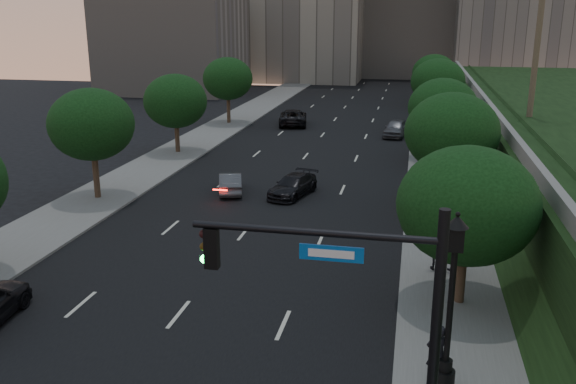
% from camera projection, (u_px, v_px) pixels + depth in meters
% --- Properties ---
extents(road_surface, '(16.00, 140.00, 0.02)m').
position_uv_depth(road_surface, '(301.00, 162.00, 46.23)').
color(road_surface, black).
rests_on(road_surface, ground).
extents(sidewalk_right, '(4.50, 140.00, 0.15)m').
position_uv_depth(sidewalk_right, '(440.00, 168.00, 44.21)').
color(sidewalk_right, slate).
rests_on(sidewalk_right, ground).
extents(sidewalk_left, '(4.50, 140.00, 0.15)m').
position_uv_depth(sidewalk_left, '(174.00, 155.00, 48.21)').
color(sidewalk_left, slate).
rests_on(sidewalk_left, ground).
extents(parapet_wall, '(0.35, 90.00, 0.70)m').
position_uv_depth(parapet_wall, '(495.00, 115.00, 40.50)').
color(parapet_wall, slate).
rests_on(parapet_wall, embankment).
extents(office_block_mid, '(22.00, 18.00, 26.00)m').
position_uv_depth(office_block_mid, '(408.00, 1.00, 109.08)').
color(office_block_mid, '#9A968D').
rests_on(office_block_mid, ground).
extents(office_block_filler, '(18.00, 16.00, 14.00)m').
position_uv_depth(office_block_filler, '(174.00, 42.00, 86.93)').
color(office_block_filler, '#9A968D').
rests_on(office_block_filler, ground).
extents(tree_right_a, '(5.20, 5.20, 6.24)m').
position_uv_depth(tree_right_a, '(467.00, 205.00, 22.42)').
color(tree_right_a, '#38281C').
rests_on(tree_right_a, ground).
extents(tree_right_b, '(5.20, 5.20, 6.74)m').
position_uv_depth(tree_right_b, '(452.00, 133.00, 33.56)').
color(tree_right_b, '#38281C').
rests_on(tree_right_b, ground).
extents(tree_right_c, '(5.20, 5.20, 6.24)m').
position_uv_depth(tree_right_c, '(443.00, 108.00, 45.91)').
color(tree_right_c, '#38281C').
rests_on(tree_right_c, ground).
extents(tree_right_d, '(5.20, 5.20, 6.74)m').
position_uv_depth(tree_right_d, '(438.00, 82.00, 58.93)').
color(tree_right_d, '#38281C').
rests_on(tree_right_d, ground).
extents(tree_right_e, '(5.20, 5.20, 6.24)m').
position_uv_depth(tree_right_e, '(434.00, 73.00, 73.17)').
color(tree_right_e, '#38281C').
rests_on(tree_right_e, ground).
extents(tree_left_b, '(5.00, 5.00, 6.71)m').
position_uv_depth(tree_left_b, '(91.00, 125.00, 35.68)').
color(tree_left_b, '#38281C').
rests_on(tree_left_b, ground).
extents(tree_left_c, '(5.00, 5.00, 6.34)m').
position_uv_depth(tree_left_c, '(175.00, 101.00, 48.00)').
color(tree_left_c, '#38281C').
rests_on(tree_left_c, ground).
extents(tree_left_d, '(5.00, 5.00, 6.71)m').
position_uv_depth(tree_left_d, '(228.00, 79.00, 61.05)').
color(tree_left_d, '#38281C').
rests_on(tree_left_d, ground).
extents(traffic_signal_mast, '(5.68, 0.56, 7.00)m').
position_uv_depth(traffic_signal_mast, '(384.00, 349.00, 13.46)').
color(traffic_signal_mast, black).
rests_on(traffic_signal_mast, ground).
extents(street_lamp, '(0.64, 0.64, 5.62)m').
position_uv_depth(street_lamp, '(450.00, 311.00, 17.41)').
color(street_lamp, black).
rests_on(street_lamp, ground).
extents(sedan_mid_left, '(2.46, 4.13, 1.29)m').
position_uv_depth(sedan_mid_left, '(230.00, 183.00, 38.20)').
color(sedan_mid_left, '#4D4F53').
rests_on(sedan_mid_left, ground).
extents(sedan_far_left, '(3.59, 6.13, 1.60)m').
position_uv_depth(sedan_far_left, '(293.00, 117.00, 61.45)').
color(sedan_far_left, black).
rests_on(sedan_far_left, ground).
extents(sedan_near_right, '(2.87, 4.73, 1.28)m').
position_uv_depth(sedan_near_right, '(293.00, 186.00, 37.48)').
color(sedan_near_right, black).
rests_on(sedan_near_right, ground).
extents(sedan_far_right, '(2.46, 4.79, 1.56)m').
position_uv_depth(sedan_far_right, '(396.00, 128.00, 55.73)').
color(sedan_far_right, '#55565C').
rests_on(sedan_far_right, ground).
extents(pedestrian_a, '(0.76, 0.57, 1.90)m').
position_uv_depth(pedestrian_a, '(438.00, 354.00, 18.07)').
color(pedestrian_a, black).
rests_on(pedestrian_a, sidewalk_right).
extents(pedestrian_b, '(1.00, 0.82, 1.93)m').
position_uv_depth(pedestrian_b, '(455.00, 249.00, 26.07)').
color(pedestrian_b, black).
rests_on(pedestrian_b, sidewalk_right).
extents(pedestrian_c, '(1.02, 0.70, 1.61)m').
position_uv_depth(pedestrian_c, '(437.00, 252.00, 26.19)').
color(pedestrian_c, black).
rests_on(pedestrian_c, sidewalk_right).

